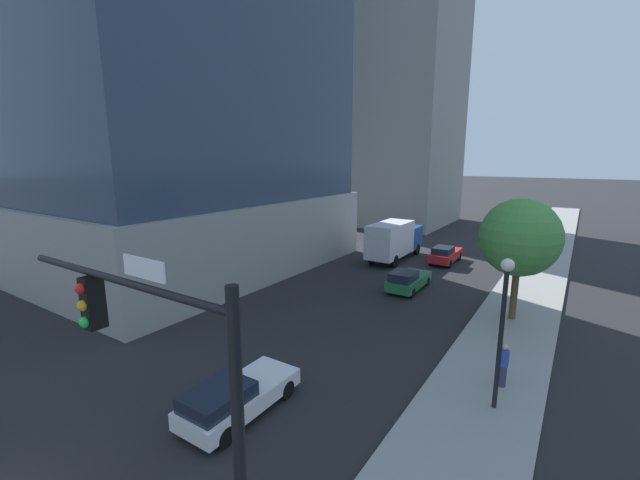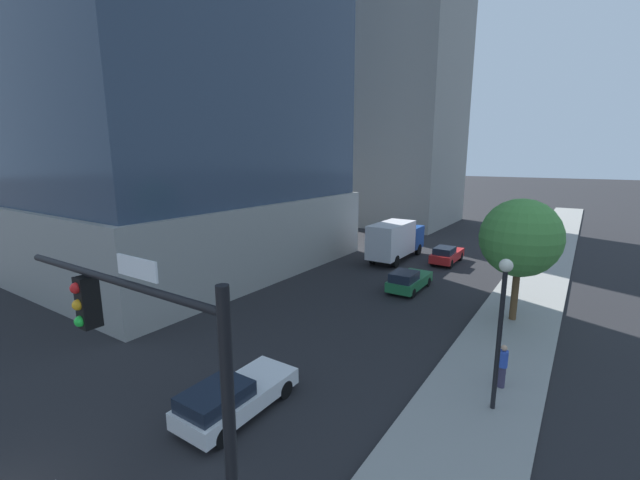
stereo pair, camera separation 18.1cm
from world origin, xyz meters
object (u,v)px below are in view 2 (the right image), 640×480
(car_green, at_px, (408,280))
(car_red, at_px, (447,255))
(traffic_light_pole, at_px, (158,382))
(street_tree, at_px, (520,238))
(construction_building, at_px, (403,83))
(box_truck, at_px, (395,239))
(street_lamp, at_px, (502,312))
(pedestrian_blue_shirt, at_px, (503,366))
(car_white, at_px, (233,397))

(car_green, distance_m, car_red, 8.53)
(traffic_light_pole, xyz_separation_m, car_red, (-3.53, 29.55, -4.21))
(traffic_light_pole, height_order, street_tree, traffic_light_pole)
(construction_building, xyz_separation_m, box_truck, (8.22, -20.10, -16.39))
(construction_building, xyz_separation_m, street_lamp, (19.68, -38.09, -14.54))
(car_green, relative_size, pedestrian_blue_shirt, 2.48)
(traffic_light_pole, distance_m, box_truck, 29.33)
(car_red, bearing_deg, street_lamp, -69.09)
(construction_building, distance_m, street_lamp, 45.27)
(pedestrian_blue_shirt, bearing_deg, car_red, 112.56)
(traffic_light_pole, distance_m, car_white, 7.44)
(construction_building, distance_m, car_green, 34.65)
(street_lamp, xyz_separation_m, street_tree, (-0.73, 9.04, 0.93))
(car_white, xyz_separation_m, pedestrian_blue_shirt, (7.39, 6.77, 0.31))
(traffic_light_pole, xyz_separation_m, pedestrian_blue_shirt, (3.86, 11.76, -3.93))
(street_lamp, bearing_deg, box_truck, 122.50)
(traffic_light_pole, relative_size, street_lamp, 1.29)
(traffic_light_pole, distance_m, car_red, 30.06)
(car_green, relative_size, box_truck, 0.57)
(car_white, distance_m, pedestrian_blue_shirt, 10.03)
(construction_building, bearing_deg, car_white, -74.16)
(street_tree, relative_size, box_truck, 0.87)
(traffic_light_pole, bearing_deg, car_white, 125.24)
(car_green, height_order, car_white, car_green)
(car_red, bearing_deg, box_truck, -161.12)
(construction_building, xyz_separation_m, car_red, (12.28, -18.71, -17.50))
(construction_building, height_order, car_white, construction_building)
(traffic_light_pole, bearing_deg, street_lamp, 69.13)
(traffic_light_pole, distance_m, street_lamp, 10.96)
(construction_building, bearing_deg, car_green, -65.75)
(car_green, bearing_deg, car_red, 90.00)
(street_lamp, xyz_separation_m, car_green, (-7.40, 10.84, -3.00))
(street_lamp, relative_size, car_red, 1.22)
(car_green, bearing_deg, traffic_light_pole, -80.48)
(street_lamp, height_order, pedestrian_blue_shirt, street_lamp)
(car_green, height_order, box_truck, box_truck)
(construction_building, height_order, pedestrian_blue_shirt, construction_building)
(street_tree, distance_m, car_red, 12.91)
(car_white, xyz_separation_m, box_truck, (-4.06, 23.17, 1.15))
(street_tree, bearing_deg, box_truck, 140.16)
(traffic_light_pole, xyz_separation_m, street_tree, (3.15, 19.21, -0.31))
(construction_building, relative_size, street_lamp, 7.63)
(street_lamp, bearing_deg, street_tree, 94.62)
(car_white, bearing_deg, traffic_light_pole, -54.76)
(car_red, bearing_deg, pedestrian_blue_shirt, -67.44)
(street_lamp, relative_size, street_tree, 0.82)
(car_green, bearing_deg, pedestrian_blue_shirt, -51.40)
(construction_building, height_order, traffic_light_pole, construction_building)
(street_lamp, bearing_deg, construction_building, 117.32)
(traffic_light_pole, bearing_deg, car_green, 99.52)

